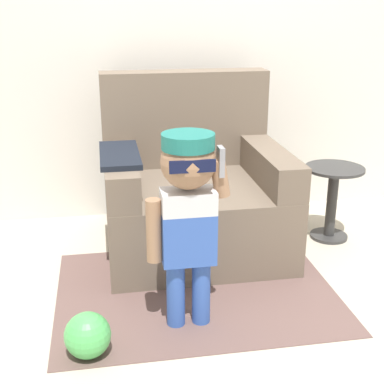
% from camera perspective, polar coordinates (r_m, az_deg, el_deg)
% --- Properties ---
extents(ground_plane, '(10.00, 10.00, 0.00)m').
position_cam_1_polar(ground_plane, '(3.36, 4.42, -6.37)').
color(ground_plane, '#BCB29E').
extents(wall_back, '(10.00, 0.05, 2.60)m').
position_cam_1_polar(wall_back, '(3.79, 1.96, 17.04)').
color(wall_back, silver).
rests_on(wall_back, ground_plane).
extents(armchair, '(1.10, 0.98, 1.06)m').
position_cam_1_polar(armchair, '(3.33, 0.05, 0.04)').
color(armchair, '#6B5B4C').
rests_on(armchair, ground_plane).
extents(person_child, '(0.39, 0.29, 0.94)m').
position_cam_1_polar(person_child, '(2.39, -0.46, -1.07)').
color(person_child, '#3356AD').
rests_on(person_child, ground_plane).
extents(side_table, '(0.37, 0.37, 0.49)m').
position_cam_1_polar(side_table, '(3.56, 14.74, -0.38)').
color(side_table, '#333333').
rests_on(side_table, ground_plane).
extents(rug, '(1.47, 1.11, 0.01)m').
position_cam_1_polar(rug, '(2.93, 0.42, -10.49)').
color(rug, brown).
rests_on(rug, ground_plane).
extents(toy_ball, '(0.20, 0.20, 0.20)m').
position_cam_1_polar(toy_ball, '(2.45, -11.08, -14.77)').
color(toy_ball, '#4CB256').
rests_on(toy_ball, ground_plane).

